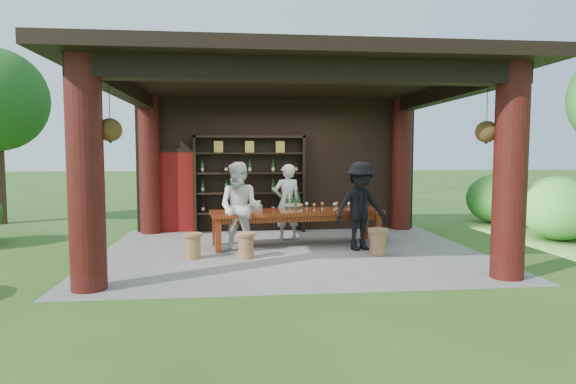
{
  "coord_description": "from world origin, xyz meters",
  "views": [
    {
      "loc": [
        -1.02,
        -9.4,
        1.94
      ],
      "look_at": [
        0.0,
        0.4,
        1.15
      ],
      "focal_mm": 30.0,
      "sensor_mm": 36.0,
      "label": 1
    }
  ],
  "objects": [
    {
      "name": "host",
      "position": [
        0.07,
        1.3,
        0.85
      ],
      "size": [
        0.7,
        0.54,
        1.7
      ],
      "primitive_type": "imported",
      "rotation": [
        0.0,
        0.0,
        3.38
      ],
      "color": "beige",
      "rests_on": "ground"
    },
    {
      "name": "trees",
      "position": [
        4.02,
        1.19,
        3.37
      ],
      "size": [
        20.94,
        10.71,
        4.8
      ],
      "color": "#3F2819",
      "rests_on": "ground"
    },
    {
      "name": "pavilion",
      "position": [
        -0.01,
        0.43,
        2.13
      ],
      "size": [
        7.5,
        6.0,
        3.6
      ],
      "color": "slate",
      "rests_on": "ground"
    },
    {
      "name": "stool_near_left",
      "position": [
        -0.89,
        -0.57,
        0.25
      ],
      "size": [
        0.36,
        0.36,
        0.48
      ],
      "rotation": [
        0.0,
        0.0,
        -0.14
      ],
      "color": "brown",
      "rests_on": "ground"
    },
    {
      "name": "guest_woman",
      "position": [
        -0.98,
        -0.06,
        0.89
      ],
      "size": [
        1.05,
        0.94,
        1.78
      ],
      "primitive_type": "imported",
      "rotation": [
        0.0,
        0.0,
        -0.37
      ],
      "color": "silver",
      "rests_on": "ground"
    },
    {
      "name": "table_glasses",
      "position": [
        0.79,
        0.66,
        0.82
      ],
      "size": [
        1.12,
        0.41,
        0.15
      ],
      "color": "silver",
      "rests_on": "tasting_table"
    },
    {
      "name": "shrubs",
      "position": [
        2.87,
        0.16,
        0.56
      ],
      "size": [
        21.73,
        8.2,
        1.36
      ],
      "color": "#194C14",
      "rests_on": "ground"
    },
    {
      "name": "stool_far_left",
      "position": [
        -1.86,
        -0.5,
        0.25
      ],
      "size": [
        0.36,
        0.36,
        0.47
      ],
      "rotation": [
        0.0,
        0.0,
        0.31
      ],
      "color": "brown",
      "rests_on": "ground"
    },
    {
      "name": "ground",
      "position": [
        0.0,
        0.0,
        0.0
      ],
      "size": [
        90.0,
        90.0,
        0.0
      ],
      "primitive_type": "plane",
      "color": "#2D5119",
      "rests_on": "ground"
    },
    {
      "name": "napkin_basket",
      "position": [
        -0.67,
        0.46,
        0.82
      ],
      "size": [
        0.28,
        0.21,
        0.14
      ],
      "primitive_type": "cube",
      "rotation": [
        0.0,
        0.0,
        0.13
      ],
      "color": "#BF6672",
      "rests_on": "tasting_table"
    },
    {
      "name": "guest_man",
      "position": [
        1.42,
        -0.03,
        0.89
      ],
      "size": [
        1.29,
        0.96,
        1.78
      ],
      "primitive_type": "imported",
      "rotation": [
        0.0,
        0.0,
        0.29
      ],
      "color": "black",
      "rests_on": "ground"
    },
    {
      "name": "table_bottles",
      "position": [
        0.15,
        0.89,
        0.9
      ],
      "size": [
        0.34,
        0.11,
        0.31
      ],
      "color": "#194C1E",
      "rests_on": "tasting_table"
    },
    {
      "name": "tasting_table",
      "position": [
        0.21,
        0.6,
        0.64
      ],
      "size": [
        3.7,
        1.38,
        0.75
      ],
      "rotation": [
        0.0,
        0.0,
        0.13
      ],
      "color": "#5C170D",
      "rests_on": "ground"
    },
    {
      "name": "stool_near_right",
      "position": [
        1.63,
        -0.55,
        0.27
      ],
      "size": [
        0.39,
        0.39,
        0.51
      ],
      "rotation": [
        0.0,
        0.0,
        0.11
      ],
      "color": "brown",
      "rests_on": "ground"
    },
    {
      "name": "wine_shelf",
      "position": [
        -0.73,
        2.45,
        1.19
      ],
      "size": [
        2.7,
        0.41,
        2.38
      ],
      "color": "black",
      "rests_on": "ground"
    }
  ]
}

